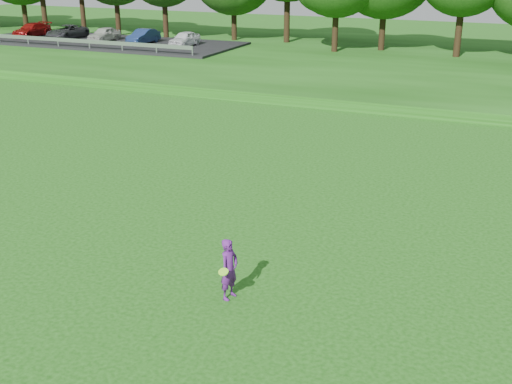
% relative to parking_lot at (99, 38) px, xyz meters
% --- Properties ---
extents(ground, '(140.00, 140.00, 0.00)m').
position_rel_parking_lot_xyz_m(ground, '(24.48, -32.81, -1.03)').
color(ground, '#17480D').
rests_on(ground, ground).
extents(berm, '(130.00, 30.00, 0.60)m').
position_rel_parking_lot_xyz_m(berm, '(24.48, 1.19, -0.73)').
color(berm, '#17480D').
rests_on(berm, ground).
extents(walking_path, '(130.00, 1.60, 0.04)m').
position_rel_parking_lot_xyz_m(walking_path, '(24.48, -12.81, -1.01)').
color(walking_path, gray).
rests_on(walking_path, ground).
extents(parking_lot, '(24.00, 9.00, 1.38)m').
position_rel_parking_lot_xyz_m(parking_lot, '(0.00, 0.00, 0.00)').
color(parking_lot, black).
rests_on(parking_lot, berm).
extents(woman, '(0.48, 0.96, 1.59)m').
position_rel_parking_lot_xyz_m(woman, '(28.98, -34.28, -0.24)').
color(woman, '#5E1B7B').
rests_on(woman, ground).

